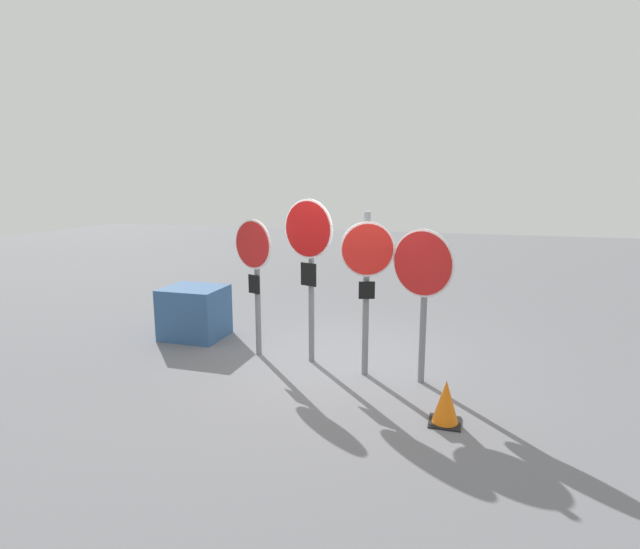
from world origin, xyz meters
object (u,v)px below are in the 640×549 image
Objects in this scene: stop_sign_2 at (367,270)px; storage_crate at (195,312)px; stop_sign_3 at (423,278)px; traffic_cone_0 at (446,402)px; stop_sign_0 at (255,263)px; stop_sign_1 at (309,250)px.

stop_sign_2 is 3.50m from storage_crate.
stop_sign_3 is 1.67m from traffic_cone_0.
stop_sign_2 is 1.10× the size of stop_sign_3.
stop_sign_2 reaches higher than stop_sign_0.
traffic_cone_0 is (0.40, -1.08, -1.21)m from stop_sign_3.
stop_sign_0 is at bearing -163.88° from stop_sign_3.
storage_crate is at bearing -174.06° from stop_sign_1.
stop_sign_2 is 0.76m from stop_sign_3.
stop_sign_2 is 2.28× the size of storage_crate.
storage_crate is (-3.97, 0.93, -1.02)m from stop_sign_3.
stop_sign_1 is at bearing 19.87° from stop_sign_0.
stop_sign_0 is 4.18× the size of traffic_cone_0.
stop_sign_0 is 1.84m from storage_crate.
stop_sign_1 is 2.43× the size of storage_crate.
stop_sign_1 is 2.70m from storage_crate.
stop_sign_3 reaches higher than traffic_cone_0.
storage_crate is at bearing -179.05° from stop_sign_0.
stop_sign_1 reaches higher than stop_sign_2.
stop_sign_0 is 3.51m from traffic_cone_0.
stop_sign_0 is 2.58m from stop_sign_3.
stop_sign_2 reaches higher than stop_sign_3.
stop_sign_2 is at bearing 12.65° from stop_sign_0.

